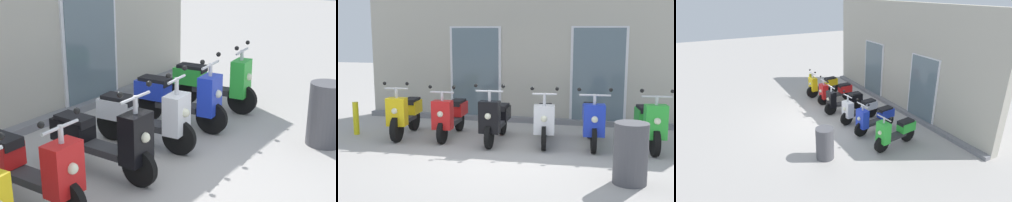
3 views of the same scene
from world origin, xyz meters
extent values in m
plane|color=#A8A39E|center=(0.00, 0.00, 0.00)|extent=(40.00, 40.00, 0.00)
cube|color=#B2AD9E|center=(0.00, 3.11, 1.97)|extent=(8.56, 0.30, 3.93)
cube|color=slate|center=(0.00, 2.86, 0.06)|extent=(8.56, 0.20, 0.12)
cube|color=silver|center=(-1.48, 2.94, 1.15)|extent=(1.29, 0.04, 2.30)
cube|color=slate|center=(-1.48, 2.92, 1.15)|extent=(1.17, 0.02, 2.22)
cube|color=silver|center=(1.48, 2.94, 1.15)|extent=(1.29, 0.04, 2.30)
cube|color=slate|center=(1.48, 2.92, 1.15)|extent=(1.17, 0.02, 2.22)
cylinder|color=black|center=(-2.36, 0.45, 0.26)|extent=(0.17, 0.53, 0.52)
cylinder|color=black|center=(-2.48, 1.48, 0.26)|extent=(0.17, 0.53, 0.52)
cube|color=#2D2D30|center=(-2.42, 0.97, 0.36)|extent=(0.33, 0.67, 0.09)
cube|color=yellow|center=(-2.37, 0.49, 0.60)|extent=(0.40, 0.28, 0.56)
sphere|color=#F2EFCC|center=(-2.35, 0.36, 0.64)|extent=(0.12, 0.12, 0.12)
cube|color=yellow|center=(-2.46, 1.39, 0.54)|extent=(0.36, 0.55, 0.28)
cube|color=black|center=(-2.46, 1.35, 0.68)|extent=(0.31, 0.51, 0.11)
cylinder|color=silver|center=(-2.37, 0.49, 0.97)|extent=(0.06, 0.06, 0.23)
cylinder|color=silver|center=(-2.37, 0.49, 1.07)|extent=(0.46, 0.09, 0.04)
sphere|color=black|center=(-2.14, 0.51, 1.17)|extent=(0.07, 0.07, 0.07)
sphere|color=black|center=(-2.59, 0.46, 1.17)|extent=(0.07, 0.07, 0.07)
cylinder|color=black|center=(-1.43, 0.52, 0.22)|extent=(0.10, 0.45, 0.45)
cylinder|color=black|center=(-1.46, 1.64, 0.22)|extent=(0.10, 0.45, 0.45)
cube|color=#2D2D30|center=(-1.45, 1.08, 0.32)|extent=(0.28, 0.71, 0.09)
cube|color=red|center=(-1.43, 0.56, 0.56)|extent=(0.39, 0.25, 0.56)
sphere|color=#F2EFCC|center=(-1.43, 0.43, 0.60)|extent=(0.12, 0.12, 0.12)
cube|color=red|center=(-1.46, 1.54, 0.52)|extent=(0.32, 0.53, 0.28)
cube|color=black|center=(-1.46, 1.50, 0.66)|extent=(0.27, 0.49, 0.11)
cylinder|color=silver|center=(-1.43, 0.56, 0.93)|extent=(0.06, 0.06, 0.21)
cylinder|color=silver|center=(-1.43, 0.56, 1.01)|extent=(0.48, 0.05, 0.04)
sphere|color=black|center=(-1.19, 0.57, 1.11)|extent=(0.07, 0.07, 0.07)
sphere|color=black|center=(-1.67, 0.55, 1.11)|extent=(0.07, 0.07, 0.07)
cylinder|color=black|center=(-0.43, 0.38, 0.23)|extent=(0.09, 0.47, 0.47)
cylinder|color=black|center=(-0.45, 1.53, 0.23)|extent=(0.09, 0.47, 0.47)
cube|color=#2D2D30|center=(-0.44, 0.95, 0.33)|extent=(0.27, 0.72, 0.09)
cube|color=black|center=(-0.44, 0.42, 0.60)|extent=(0.38, 0.25, 0.60)
sphere|color=#F2EFCC|center=(-0.43, 0.29, 0.64)|extent=(0.12, 0.12, 0.12)
cube|color=black|center=(-0.45, 1.43, 0.48)|extent=(0.31, 0.52, 0.28)
cube|color=black|center=(-0.45, 1.39, 0.62)|extent=(0.27, 0.48, 0.11)
cylinder|color=silver|center=(-0.44, 0.42, 0.99)|extent=(0.06, 0.06, 0.23)
cylinder|color=silver|center=(-0.44, 0.42, 1.08)|extent=(0.52, 0.04, 0.04)
sphere|color=black|center=(-0.17, 0.42, 1.18)|extent=(0.07, 0.07, 0.07)
sphere|color=black|center=(-0.70, 0.41, 1.18)|extent=(0.07, 0.07, 0.07)
cylinder|color=black|center=(0.58, 0.51, 0.24)|extent=(0.14, 0.49, 0.48)
cylinder|color=black|center=(0.45, 1.58, 0.24)|extent=(0.14, 0.49, 0.48)
cube|color=#2D2D30|center=(0.52, 1.04, 0.34)|extent=(0.34, 0.70, 0.09)
cube|color=white|center=(0.58, 0.55, 0.57)|extent=(0.41, 0.28, 0.54)
sphere|color=#F2EFCC|center=(0.59, 0.42, 0.61)|extent=(0.12, 0.12, 0.12)
cube|color=white|center=(0.47, 1.48, 0.50)|extent=(0.36, 0.55, 0.28)
cube|color=black|center=(0.47, 1.44, 0.64)|extent=(0.31, 0.51, 0.11)
cylinder|color=silver|center=(0.58, 0.55, 0.94)|extent=(0.06, 0.06, 0.25)
cylinder|color=silver|center=(0.58, 0.55, 1.05)|extent=(0.45, 0.09, 0.04)
sphere|color=black|center=(0.80, 0.57, 1.15)|extent=(0.07, 0.07, 0.07)
sphere|color=black|center=(0.35, 0.52, 1.15)|extent=(0.07, 0.07, 0.07)
cylinder|color=black|center=(1.48, 0.53, 0.24)|extent=(0.13, 0.49, 0.49)
cylinder|color=black|center=(1.37, 1.63, 0.24)|extent=(0.13, 0.49, 0.49)
cube|color=#2D2D30|center=(1.42, 1.08, 0.34)|extent=(0.33, 0.71, 0.09)
cube|color=#1E38C6|center=(1.48, 0.57, 0.60)|extent=(0.40, 0.28, 0.58)
sphere|color=#F2EFCC|center=(1.49, 0.44, 0.64)|extent=(0.12, 0.12, 0.12)
cube|color=#1E38C6|center=(1.38, 1.53, 0.55)|extent=(0.35, 0.55, 0.28)
cube|color=black|center=(1.38, 1.50, 0.69)|extent=(0.31, 0.51, 0.11)
cylinder|color=silver|center=(1.48, 0.57, 0.97)|extent=(0.06, 0.06, 0.21)
cylinder|color=silver|center=(1.48, 0.57, 1.05)|extent=(0.56, 0.10, 0.04)
sphere|color=black|center=(1.76, 0.60, 1.15)|extent=(0.07, 0.07, 0.07)
sphere|color=black|center=(1.20, 0.54, 1.15)|extent=(0.07, 0.07, 0.07)
cylinder|color=black|center=(2.54, 0.56, 0.25)|extent=(0.16, 0.50, 0.49)
cylinder|color=black|center=(2.41, 1.62, 0.25)|extent=(0.16, 0.50, 0.49)
cube|color=#2D2D30|center=(2.48, 1.09, 0.35)|extent=(0.34, 0.69, 0.09)
cube|color=green|center=(2.54, 0.60, 0.61)|extent=(0.41, 0.29, 0.61)
sphere|color=#F2EFCC|center=(2.55, 0.47, 0.65)|extent=(0.12, 0.12, 0.12)
cube|color=green|center=(2.42, 1.52, 0.54)|extent=(0.36, 0.55, 0.28)
cube|color=black|center=(2.43, 1.48, 0.68)|extent=(0.32, 0.51, 0.11)
cylinder|color=silver|center=(2.54, 0.60, 0.98)|extent=(0.06, 0.06, 0.19)
cylinder|color=silver|center=(2.54, 0.60, 1.06)|extent=(0.52, 0.10, 0.04)
sphere|color=black|center=(2.79, 0.64, 1.16)|extent=(0.07, 0.07, 0.07)
sphere|color=black|center=(2.28, 0.57, 1.16)|extent=(0.07, 0.07, 0.07)
cylinder|color=yellow|center=(-3.50, 0.82, 0.35)|extent=(0.12, 0.12, 0.70)
cylinder|color=#4C4C51|center=(2.05, -0.97, 0.45)|extent=(0.49, 0.49, 0.90)
camera|label=1|loc=(-4.46, -2.86, 2.73)|focal=52.21mm
camera|label=2|loc=(1.68, -7.22, 2.19)|focal=46.20mm
camera|label=3|loc=(8.05, -3.58, 4.33)|focal=29.63mm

